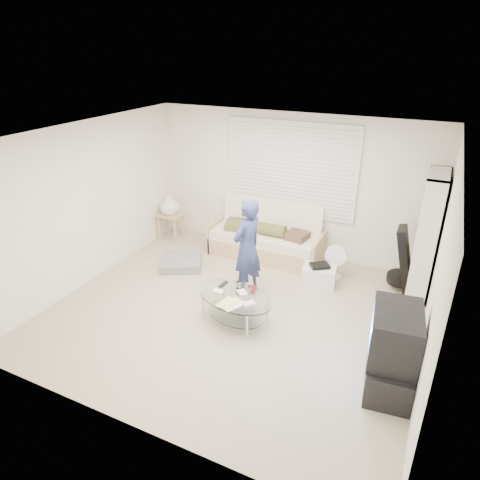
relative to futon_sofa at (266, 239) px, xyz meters
The scene contains 13 objects.
ground 1.92m from the futon_sofa, 81.89° to the right, with size 5.00×5.00×0.00m, color tan.
room_shell 1.93m from the futon_sofa, 79.16° to the right, with size 5.02×4.52×2.51m.
window_blinds 1.30m from the futon_sofa, 50.93° to the left, with size 2.32×0.08×1.62m.
futon_sofa is the anchor object (origin of this frame).
grey_floor_pillow 1.56m from the futon_sofa, 138.80° to the right, with size 0.66×0.66×0.15m, color slate.
side_table 1.99m from the futon_sofa, behind, with size 0.46×0.37×0.91m.
bookshelf 2.67m from the futon_sofa, ahead, with size 0.30×0.80×1.91m.
guitar_case 2.35m from the futon_sofa, ahead, with size 0.40×0.38×1.02m.
floor_fan 1.35m from the futon_sofa, 11.16° to the right, with size 0.36×0.24×0.59m.
storage_bin 1.30m from the futon_sofa, 27.37° to the right, with size 0.57×0.44×0.36m.
tv_unit 3.45m from the futon_sofa, 44.44° to the right, with size 0.58×0.95×0.98m.
coffee_table 2.11m from the futon_sofa, 79.33° to the right, with size 1.26×0.95×0.54m.
standing_person 1.41m from the futon_sofa, 80.49° to the right, with size 0.56×0.37×1.53m, color navy.
Camera 1 is at (2.30, -4.61, 3.53)m, focal length 32.00 mm.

